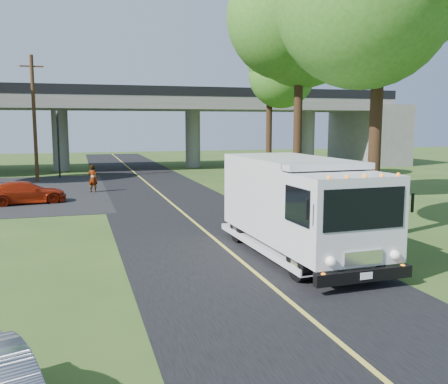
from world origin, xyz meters
name	(u,v)px	position (x,y,z in m)	size (l,w,h in m)	color
ground	(236,258)	(0.00, 0.00, 0.00)	(120.00, 120.00, 0.00)	#2C4A1A
road	(176,207)	(0.00, 10.00, 0.01)	(7.00, 90.00, 0.02)	black
lane_line	(176,206)	(0.00, 10.00, 0.03)	(0.12, 90.00, 0.01)	gold
overpass	(129,119)	(0.00, 32.00, 4.56)	(54.00, 10.00, 7.30)	slate
traffic_signal	(58,136)	(-6.00, 26.00, 3.20)	(0.18, 0.22, 5.20)	black
utility_pole	(34,118)	(-7.50, 24.00, 4.59)	(1.60, 0.26, 9.00)	#472D19
tree_right_mid	(305,13)	(6.41, 8.84, 9.61)	(6.62, 6.52, 12.74)	#382314
tree_right_far	(273,66)	(9.21, 19.84, 8.30)	(5.77, 5.67, 10.99)	#382314
step_van	(299,204)	(1.95, -0.34, 1.69)	(3.00, 7.50, 3.11)	silver
red_sedan	(26,193)	(-7.35, 13.31, 0.59)	(1.66, 4.08, 1.18)	maroon
pedestrian	(93,178)	(-3.80, 16.78, 0.85)	(0.62, 0.41, 1.71)	gray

